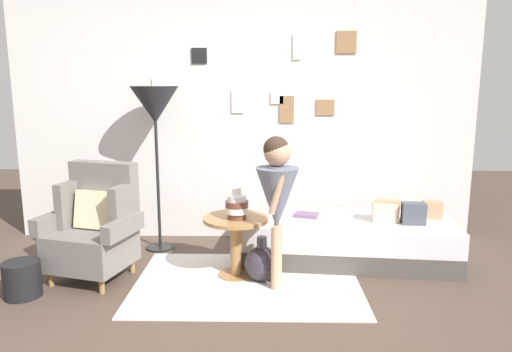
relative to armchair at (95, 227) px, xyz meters
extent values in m
plane|color=#4C3D33|center=(1.21, -0.79, -0.44)|extent=(12.00, 12.00, 0.00)
cube|color=silver|center=(1.21, 1.16, 0.86)|extent=(4.80, 0.10, 2.60)
cube|color=white|center=(1.55, 1.11, 1.04)|extent=(0.13, 0.02, 0.12)
cube|color=#A5A59B|center=(1.55, 1.10, 1.04)|extent=(0.10, 0.01, 0.09)
cube|color=white|center=(1.15, 1.11, 1.01)|extent=(0.13, 0.02, 0.23)
cube|color=gray|center=(1.15, 1.10, 1.01)|extent=(0.10, 0.01, 0.18)
cube|color=white|center=(1.75, 1.11, 1.55)|extent=(0.09, 0.02, 0.24)
cube|color=gray|center=(1.75, 1.10, 1.55)|extent=(0.07, 0.01, 0.19)
cube|color=white|center=(0.32, 1.11, 1.12)|extent=(0.08, 0.02, 0.24)
cube|color=slate|center=(0.32, 1.10, 1.12)|extent=(0.06, 0.01, 0.19)
cube|color=black|center=(0.76, 1.11, 1.47)|extent=(0.15, 0.02, 0.15)
cube|color=#5A5A59|center=(0.76, 1.10, 1.47)|extent=(0.12, 0.01, 0.12)
cube|color=olive|center=(2.24, 1.11, 1.60)|extent=(0.20, 0.02, 0.22)
cube|color=silver|center=(2.24, 1.10, 1.60)|extent=(0.16, 0.01, 0.17)
cube|color=olive|center=(2.05, 1.11, 0.95)|extent=(0.19, 0.02, 0.16)
cube|color=gray|center=(2.05, 1.10, 0.95)|extent=(0.14, 0.01, 0.12)
cube|color=olive|center=(1.66, 1.11, 0.93)|extent=(0.15, 0.02, 0.28)
cube|color=#AFAFAD|center=(1.66, 1.10, 0.93)|extent=(0.12, 0.01, 0.21)
cube|color=silver|center=(1.29, -0.13, -0.43)|extent=(1.84, 1.32, 0.01)
cylinder|color=#9E7042|center=(-0.31, -0.22, -0.38)|extent=(0.04, 0.04, 0.12)
cylinder|color=#9E7042|center=(0.15, -0.35, -0.38)|extent=(0.04, 0.04, 0.12)
cylinder|color=#9E7042|center=(-0.19, 0.21, -0.38)|extent=(0.04, 0.04, 0.12)
cylinder|color=#9E7042|center=(0.27, 0.08, -0.38)|extent=(0.04, 0.04, 0.12)
cube|color=slate|center=(-0.02, -0.07, -0.17)|extent=(0.73, 0.70, 0.30)
cube|color=slate|center=(0.04, 0.15, 0.26)|extent=(0.62, 0.30, 0.55)
cube|color=slate|center=(-0.24, 0.10, 0.17)|extent=(0.16, 0.32, 0.39)
cube|color=slate|center=(0.26, -0.04, 0.17)|extent=(0.16, 0.32, 0.39)
cube|color=slate|center=(-0.34, 0.00, 0.05)|extent=(0.22, 0.51, 0.14)
cube|color=slate|center=(0.29, -0.18, 0.05)|extent=(0.22, 0.51, 0.14)
cube|color=beige|center=(0.01, 0.03, 0.14)|extent=(0.39, 0.26, 0.33)
cube|color=#4C4742|center=(2.21, 0.42, -0.35)|extent=(1.97, 0.98, 0.18)
cube|color=silver|center=(2.21, 0.42, -0.15)|extent=(1.97, 0.98, 0.22)
cube|color=tan|center=(2.99, 0.46, 0.04)|extent=(0.17, 0.13, 0.16)
cube|color=#474C56|center=(2.75, 0.26, 0.06)|extent=(0.21, 0.14, 0.19)
cube|color=tan|center=(2.54, 0.35, 0.06)|extent=(0.23, 0.17, 0.19)
cube|color=beige|center=(2.51, 0.34, 0.05)|extent=(0.22, 0.13, 0.18)
cylinder|color=#9E7042|center=(1.19, 0.02, -0.43)|extent=(0.31, 0.31, 0.02)
cylinder|color=#9E7042|center=(1.19, 0.02, -0.18)|extent=(0.10, 0.10, 0.47)
cylinder|color=#9E7042|center=(1.19, 0.02, 0.07)|extent=(0.56, 0.56, 0.03)
cylinder|color=brown|center=(1.20, -0.02, 0.11)|extent=(0.15, 0.15, 0.05)
cylinder|color=white|center=(1.20, -0.02, 0.16)|extent=(0.19, 0.19, 0.05)
cylinder|color=brown|center=(1.20, -0.02, 0.21)|extent=(0.19, 0.19, 0.05)
cylinder|color=white|center=(1.20, -0.02, 0.26)|extent=(0.15, 0.15, 0.05)
cylinder|color=white|center=(1.20, -0.02, 0.31)|extent=(0.07, 0.07, 0.06)
cylinder|color=black|center=(0.38, 0.71, -0.43)|extent=(0.28, 0.28, 0.02)
cylinder|color=black|center=(0.38, 0.71, 0.33)|extent=(0.03, 0.03, 1.50)
cone|color=#232328|center=(0.38, 0.71, 0.99)|extent=(0.46, 0.46, 0.35)
cylinder|color=tan|center=(1.52, -0.25, -0.18)|extent=(0.07, 0.07, 0.52)
cylinder|color=tan|center=(1.54, -0.16, -0.18)|extent=(0.07, 0.07, 0.52)
cone|color=slate|center=(1.53, -0.21, 0.30)|extent=(0.34, 0.34, 0.50)
cylinder|color=slate|center=(1.53, -0.21, 0.46)|extent=(0.17, 0.17, 0.19)
cylinder|color=tan|center=(1.53, -0.33, 0.37)|extent=(0.14, 0.08, 0.33)
cylinder|color=tan|center=(1.57, -0.09, 0.37)|extent=(0.14, 0.08, 0.33)
sphere|color=tan|center=(1.53, -0.21, 0.67)|extent=(0.21, 0.21, 0.21)
sphere|color=#38281E|center=(1.52, -0.20, 0.69)|extent=(0.20, 0.20, 0.20)
cube|color=slate|center=(1.83, 0.49, -0.02)|extent=(0.26, 0.22, 0.03)
sphere|color=#332D38|center=(1.41, -0.07, -0.29)|extent=(0.30, 0.30, 0.30)
cylinder|color=#332D38|center=(1.41, -0.07, -0.10)|extent=(0.08, 0.08, 0.09)
cylinder|color=black|center=(-0.44, -0.41, -0.30)|extent=(0.28, 0.28, 0.28)
camera|label=1|loc=(1.43, -3.83, 1.18)|focal=33.36mm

